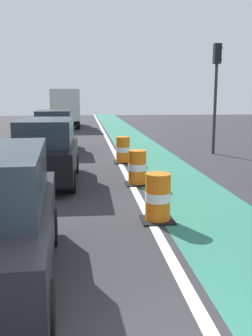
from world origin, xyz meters
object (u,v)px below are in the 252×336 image
Objects in this scene: traffic_barrel_mid at (137,168)px; delivery_truck_down_block at (64,106)px; traffic_barrel_front at (158,198)px; parked_suv_second at (47,151)px; parked_suv_third at (54,131)px; traffic_light_corner at (216,79)px; traffic_barrel_back at (123,150)px.

traffic_barrel_mid is 0.14× the size of delivery_truck_down_block.
parked_suv_second is at bearing 123.67° from traffic_barrel_front.
traffic_barrel_front is (3.11, -11.27, -0.50)m from parked_suv_third.
parked_suv_second reaches higher than traffic_barrel_mid.
parked_suv_second is at bearing -143.86° from traffic_light_corner.
delivery_truck_down_block is (-0.46, 21.71, 0.81)m from parked_suv_second.
parked_suv_second is 4.24× the size of traffic_barrel_back.
traffic_barrel_mid is (2.85, -0.62, -0.50)m from parked_suv_second.
delivery_truck_down_block is (-3.31, 22.34, 1.31)m from traffic_barrel_mid.
traffic_barrel_front is 3.60m from traffic_barrel_mid.
parked_suv_third is 4.27× the size of traffic_barrel_mid.
parked_suv_second is at bearing -87.60° from parked_suv_third.
parked_suv_second is at bearing 167.66° from traffic_barrel_mid.
parked_suv_third is 14.69m from delivery_truck_down_block.
traffic_barrel_mid is at bearing -89.20° from traffic_barrel_back.
traffic_barrel_front is 1.00× the size of traffic_barrel_back.
traffic_barrel_back is at bearing 90.17° from traffic_barrel_front.
traffic_barrel_mid is at bearing -126.99° from traffic_light_corner.
traffic_barrel_front and traffic_barrel_back have the same top height.
parked_suv_third is at bearing 105.41° from traffic_barrel_front.
traffic_barrel_back is (2.79, 3.33, -0.50)m from parked_suv_second.
traffic_barrel_mid is at bearing -67.74° from parked_suv_third.
traffic_barrel_back is at bearing 90.80° from traffic_barrel_mid.
delivery_truck_down_block is at bearing 90.65° from parked_suv_third.
traffic_barrel_mid is 22.62m from delivery_truck_down_block.
traffic_barrel_back is at bearing -155.85° from traffic_light_corner.
parked_suv_second and parked_suv_third have the same top height.
traffic_light_corner is at bearing -64.39° from delivery_truck_down_block.
traffic_barrel_front is at bearing -90.53° from traffic_barrel_mid.
parked_suv_second is at bearing -88.78° from delivery_truck_down_block.
traffic_barrel_front is (2.81, -4.22, -0.50)m from parked_suv_second.
parked_suv_second is 0.60× the size of delivery_truck_down_block.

